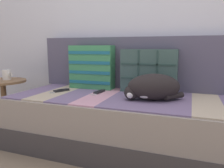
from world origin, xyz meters
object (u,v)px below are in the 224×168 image
(sleeping_cat, at_px, (152,88))
(coffee_mug, at_px, (7,75))
(couch, at_px, (137,123))
(end_table, at_px, (4,95))
(throw_pillow_striped, at_px, (92,67))
(game_remote_near, at_px, (99,92))
(throw_pillow_quilted, at_px, (149,71))
(game_remote_far, at_px, (61,91))

(sleeping_cat, height_order, coffee_mug, sleeping_cat)
(couch, relative_size, end_table, 4.33)
(throw_pillow_striped, distance_m, sleeping_cat, 0.68)
(game_remote_near, bearing_deg, sleeping_cat, -11.59)
(throw_pillow_quilted, xyz_separation_m, game_remote_near, (-0.38, -0.19, -0.17))
(game_remote_near, distance_m, game_remote_far, 0.34)
(couch, bearing_deg, end_table, -179.22)
(couch, height_order, end_table, end_table)
(game_remote_far, relative_size, coffee_mug, 1.89)
(couch, xyz_separation_m, game_remote_near, (-0.34, 0.02, 0.22))
(end_table, bearing_deg, coffee_mug, 58.75)
(throw_pillow_quilted, bearing_deg, game_remote_near, -154.02)
(throw_pillow_quilted, bearing_deg, throw_pillow_striped, -179.95)
(coffee_mug, bearing_deg, game_remote_near, 0.06)
(throw_pillow_striped, distance_m, end_table, 0.93)
(couch, distance_m, game_remote_near, 0.41)
(sleeping_cat, relative_size, game_remote_far, 2.33)
(throw_pillow_quilted, relative_size, coffee_mug, 4.75)
(throw_pillow_quilted, relative_size, game_remote_near, 2.38)
(couch, bearing_deg, sleeping_cat, -32.17)
(end_table, bearing_deg, couch, 0.78)
(couch, bearing_deg, throw_pillow_striped, 157.29)
(throw_pillow_quilted, xyz_separation_m, throw_pillow_striped, (-0.53, -0.00, 0.02))
(throw_pillow_quilted, relative_size, throw_pillow_striped, 1.13)
(end_table, bearing_deg, throw_pillow_quilted, 9.14)
(throw_pillow_striped, height_order, game_remote_far, throw_pillow_striped)
(game_remote_near, distance_m, coffee_mug, 0.99)
(game_remote_far, bearing_deg, sleeping_cat, -2.54)
(throw_pillow_quilted, height_order, game_remote_near, throw_pillow_quilted)
(sleeping_cat, bearing_deg, couch, 147.83)
(throw_pillow_striped, distance_m, coffee_mug, 0.86)
(throw_pillow_striped, bearing_deg, coffee_mug, -167.44)
(couch, xyz_separation_m, game_remote_far, (-0.68, -0.04, 0.22))
(throw_pillow_quilted, height_order, throw_pillow_striped, throw_pillow_striped)
(throw_pillow_quilted, xyz_separation_m, coffee_mug, (-1.37, -0.19, -0.07))
(sleeping_cat, relative_size, end_table, 0.89)
(game_remote_near, bearing_deg, end_table, -177.86)
(end_table, bearing_deg, throw_pillow_striped, 14.56)
(couch, distance_m, throw_pillow_striped, 0.67)
(game_remote_near, bearing_deg, game_remote_far, -170.04)
(sleeping_cat, bearing_deg, end_table, 177.80)
(throw_pillow_striped, height_order, end_table, throw_pillow_striped)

